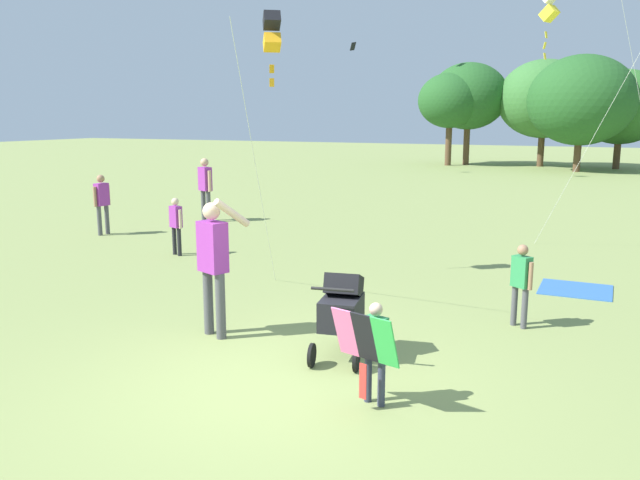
{
  "coord_description": "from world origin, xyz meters",
  "views": [
    {
      "loc": [
        3.08,
        -5.6,
        2.83
      ],
      "look_at": [
        -0.2,
        1.58,
        1.3
      ],
      "focal_mm": 35.91,
      "sensor_mm": 36.0,
      "label": 1
    }
  ],
  "objects_px": {
    "kite_adult_black": "(272,33)",
    "person_sitting_far": "(205,184)",
    "stroller": "(342,308)",
    "person_kid_running": "(176,222)",
    "person_couple_left": "(521,279)",
    "person_adult_flyer": "(213,257)",
    "picnic_blanket": "(576,290)",
    "person_back_turned": "(102,200)",
    "child_with_butterfly_kite": "(373,344)",
    "kite_green_novelty": "(550,6)"
  },
  "relations": [
    {
      "from": "stroller",
      "to": "kite_green_novelty",
      "type": "distance_m",
      "value": 9.46
    },
    {
      "from": "person_adult_flyer",
      "to": "person_sitting_far",
      "type": "bearing_deg",
      "value": 125.12
    },
    {
      "from": "kite_adult_black",
      "to": "picnic_blanket",
      "type": "bearing_deg",
      "value": 17.03
    },
    {
      "from": "person_sitting_far",
      "to": "picnic_blanket",
      "type": "relative_size",
      "value": 1.53
    },
    {
      "from": "child_with_butterfly_kite",
      "to": "person_kid_running",
      "type": "height_order",
      "value": "person_kid_running"
    },
    {
      "from": "kite_adult_black",
      "to": "person_kid_running",
      "type": "distance_m",
      "value": 4.58
    },
    {
      "from": "kite_green_novelty",
      "to": "person_kid_running",
      "type": "height_order",
      "value": "kite_green_novelty"
    },
    {
      "from": "stroller",
      "to": "person_sitting_far",
      "type": "bearing_deg",
      "value": 133.04
    },
    {
      "from": "child_with_butterfly_kite",
      "to": "stroller",
      "type": "bearing_deg",
      "value": 125.82
    },
    {
      "from": "person_back_turned",
      "to": "picnic_blanket",
      "type": "distance_m",
      "value": 10.79
    },
    {
      "from": "child_with_butterfly_kite",
      "to": "person_back_turned",
      "type": "height_order",
      "value": "person_back_turned"
    },
    {
      "from": "person_adult_flyer",
      "to": "kite_adult_black",
      "type": "xyz_separation_m",
      "value": [
        -0.67,
        2.88,
        3.1
      ]
    },
    {
      "from": "child_with_butterfly_kite",
      "to": "kite_adult_black",
      "type": "xyz_separation_m",
      "value": [
        -3.24,
        3.96,
        3.52
      ]
    },
    {
      "from": "person_couple_left",
      "to": "person_kid_running",
      "type": "xyz_separation_m",
      "value": [
        -7.08,
        1.83,
        0.03
      ]
    },
    {
      "from": "person_adult_flyer",
      "to": "person_kid_running",
      "type": "distance_m",
      "value": 5.23
    },
    {
      "from": "person_adult_flyer",
      "to": "picnic_blanket",
      "type": "relative_size",
      "value": 1.64
    },
    {
      "from": "kite_green_novelty",
      "to": "person_kid_running",
      "type": "xyz_separation_m",
      "value": [
        -6.62,
        -4.35,
        -4.42
      ]
    },
    {
      "from": "child_with_butterfly_kite",
      "to": "person_sitting_far",
      "type": "bearing_deg",
      "value": 132.24
    },
    {
      "from": "stroller",
      "to": "person_back_turned",
      "type": "relative_size",
      "value": 0.77
    },
    {
      "from": "person_sitting_far",
      "to": "person_couple_left",
      "type": "height_order",
      "value": "person_sitting_far"
    },
    {
      "from": "person_adult_flyer",
      "to": "person_sitting_far",
      "type": "height_order",
      "value": "person_adult_flyer"
    },
    {
      "from": "person_couple_left",
      "to": "stroller",
      "type": "bearing_deg",
      "value": -131.32
    },
    {
      "from": "child_with_butterfly_kite",
      "to": "picnic_blanket",
      "type": "relative_size",
      "value": 0.93
    },
    {
      "from": "person_sitting_far",
      "to": "person_couple_left",
      "type": "distance_m",
      "value": 10.69
    },
    {
      "from": "person_adult_flyer",
      "to": "person_kid_running",
      "type": "xyz_separation_m",
      "value": [
        -3.51,
        3.86,
        -0.36
      ]
    },
    {
      "from": "stroller",
      "to": "kite_green_novelty",
      "type": "xyz_separation_m",
      "value": [
        1.32,
        8.21,
        4.52
      ]
    },
    {
      "from": "person_adult_flyer",
      "to": "person_back_turned",
      "type": "bearing_deg",
      "value": 142.55
    },
    {
      "from": "kite_adult_black",
      "to": "person_couple_left",
      "type": "xyz_separation_m",
      "value": [
        4.24,
        -0.86,
        -3.49
      ]
    },
    {
      "from": "person_sitting_far",
      "to": "picnic_blanket",
      "type": "bearing_deg",
      "value": -19.38
    },
    {
      "from": "person_adult_flyer",
      "to": "person_back_turned",
      "type": "distance_m",
      "value": 8.27
    },
    {
      "from": "person_kid_running",
      "to": "picnic_blanket",
      "type": "xyz_separation_m",
      "value": [
        7.68,
        0.51,
        -0.69
      ]
    },
    {
      "from": "person_adult_flyer",
      "to": "picnic_blanket",
      "type": "xyz_separation_m",
      "value": [
        4.18,
        4.36,
        -1.06
      ]
    },
    {
      "from": "picnic_blanket",
      "to": "child_with_butterfly_kite",
      "type": "bearing_deg",
      "value": -106.43
    },
    {
      "from": "stroller",
      "to": "person_kid_running",
      "type": "relative_size",
      "value": 0.94
    },
    {
      "from": "person_couple_left",
      "to": "kite_green_novelty",
      "type": "bearing_deg",
      "value": 94.21
    },
    {
      "from": "kite_adult_black",
      "to": "person_back_turned",
      "type": "xyz_separation_m",
      "value": [
        -5.89,
        2.15,
        -3.31
      ]
    },
    {
      "from": "person_back_turned",
      "to": "kite_adult_black",
      "type": "bearing_deg",
      "value": -20.04
    },
    {
      "from": "stroller",
      "to": "person_kid_running",
      "type": "bearing_deg",
      "value": 143.93
    },
    {
      "from": "child_with_butterfly_kite",
      "to": "picnic_blanket",
      "type": "distance_m",
      "value": 5.72
    },
    {
      "from": "stroller",
      "to": "person_kid_running",
      "type": "distance_m",
      "value": 6.55
    },
    {
      "from": "person_couple_left",
      "to": "picnic_blanket",
      "type": "height_order",
      "value": "person_couple_left"
    },
    {
      "from": "kite_adult_black",
      "to": "person_sitting_far",
      "type": "xyz_separation_m",
      "value": [
        -4.78,
        4.87,
        -3.15
      ]
    },
    {
      "from": "stroller",
      "to": "person_sitting_far",
      "type": "distance_m",
      "value": 10.61
    },
    {
      "from": "kite_green_novelty",
      "to": "person_couple_left",
      "type": "distance_m",
      "value": 7.63
    },
    {
      "from": "person_back_turned",
      "to": "person_kid_running",
      "type": "bearing_deg",
      "value": -20.97
    },
    {
      "from": "stroller",
      "to": "person_sitting_far",
      "type": "xyz_separation_m",
      "value": [
        -7.24,
        7.75,
        0.41
      ]
    },
    {
      "from": "person_adult_flyer",
      "to": "stroller",
      "type": "bearing_deg",
      "value": -0.02
    },
    {
      "from": "person_adult_flyer",
      "to": "kite_green_novelty",
      "type": "xyz_separation_m",
      "value": [
        3.11,
        8.21,
        4.06
      ]
    },
    {
      "from": "picnic_blanket",
      "to": "stroller",
      "type": "bearing_deg",
      "value": -118.69
    },
    {
      "from": "picnic_blanket",
      "to": "person_adult_flyer",
      "type": "bearing_deg",
      "value": -133.74
    }
  ]
}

